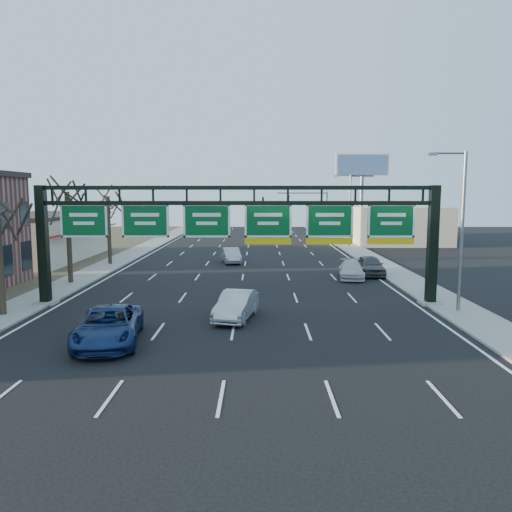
{
  "coord_description": "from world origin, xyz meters",
  "views": [
    {
      "loc": [
        1.22,
        -21.76,
        6.7
      ],
      "look_at": [
        1.12,
        6.2,
        3.2
      ],
      "focal_mm": 35.0,
      "sensor_mm": 36.0,
      "label": 1
    }
  ],
  "objects_px": {
    "car_blue_suv": "(109,326)",
    "car_white_wagon": "(351,270)",
    "car_silver_sedan": "(236,305)",
    "sign_gantry": "(240,229)"
  },
  "relations": [
    {
      "from": "sign_gantry",
      "to": "car_blue_suv",
      "type": "relative_size",
      "value": 4.24
    },
    {
      "from": "car_blue_suv",
      "to": "car_white_wagon",
      "type": "bearing_deg",
      "value": 42.65
    },
    {
      "from": "car_silver_sedan",
      "to": "sign_gantry",
      "type": "bearing_deg",
      "value": 100.04
    },
    {
      "from": "sign_gantry",
      "to": "car_white_wagon",
      "type": "distance_m",
      "value": 13.32
    },
    {
      "from": "car_blue_suv",
      "to": "car_white_wagon",
      "type": "relative_size",
      "value": 1.24
    },
    {
      "from": "car_blue_suv",
      "to": "car_silver_sedan",
      "type": "relative_size",
      "value": 1.28
    },
    {
      "from": "car_blue_suv",
      "to": "car_silver_sedan",
      "type": "xyz_separation_m",
      "value": [
        5.55,
        4.43,
        -0.06
      ]
    },
    {
      "from": "car_blue_suv",
      "to": "car_silver_sedan",
      "type": "distance_m",
      "value": 7.1
    },
    {
      "from": "sign_gantry",
      "to": "car_silver_sedan",
      "type": "bearing_deg",
      "value": -91.59
    },
    {
      "from": "car_blue_suv",
      "to": "car_white_wagon",
      "type": "distance_m",
      "value": 22.44
    }
  ]
}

